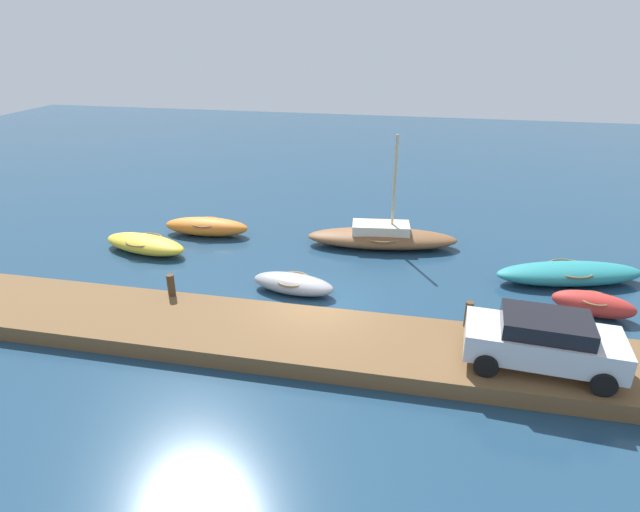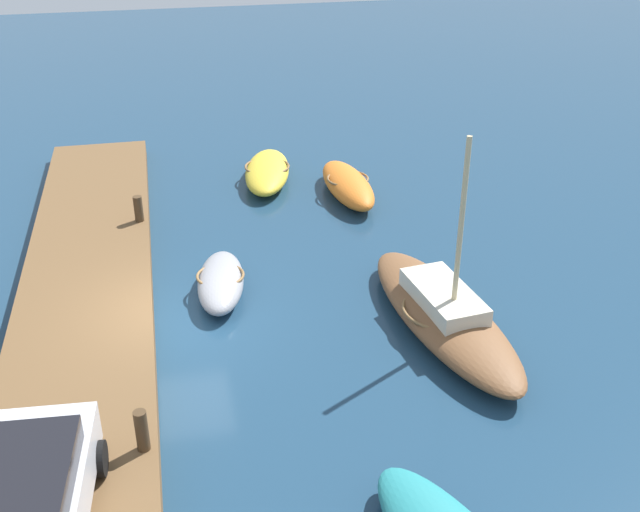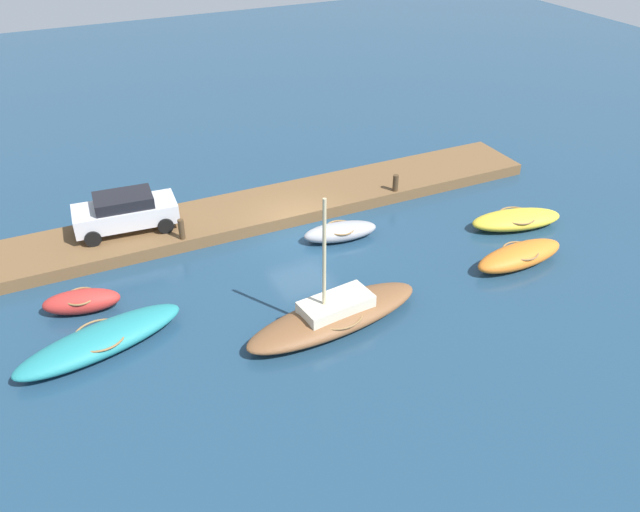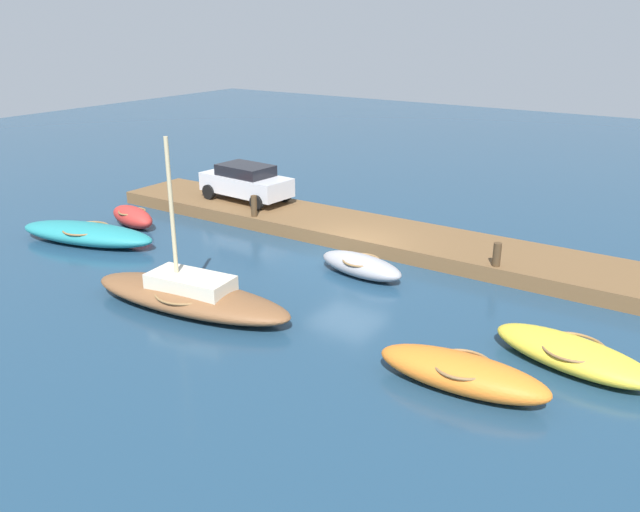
{
  "view_description": "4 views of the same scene",
  "coord_description": "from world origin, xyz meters",
  "px_view_note": "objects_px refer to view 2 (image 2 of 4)",
  "views": [
    {
      "loc": [
        3.18,
        -15.11,
        9.1
      ],
      "look_at": [
        -0.31,
        1.69,
        1.36
      ],
      "focal_mm": 29.14,
      "sensor_mm": 36.0,
      "label": 1
    },
    {
      "loc": [
        15.89,
        0.17,
        10.15
      ],
      "look_at": [
        -1.37,
        3.9,
        0.73
      ],
      "focal_mm": 42.98,
      "sensor_mm": 36.0,
      "label": 2
    },
    {
      "loc": [
        9.4,
        21.72,
        13.85
      ],
      "look_at": [
        0.43,
        2.81,
        0.5
      ],
      "focal_mm": 36.39,
      "sensor_mm": 36.0,
      "label": 3
    },
    {
      "loc": [
        -11.08,
        18.38,
        7.92
      ],
      "look_at": [
        -0.14,
        2.05,
        0.7
      ],
      "focal_mm": 36.44,
      "sensor_mm": 36.0,
      "label": 4
    }
  ],
  "objects_px": {
    "mooring_post_west": "(138,209)",
    "rowboat_grey": "(221,282)",
    "mooring_post_mid_west": "(142,431)",
    "parked_car": "(26,504)",
    "sailboat_brown": "(444,313)",
    "rowboat_yellow": "(267,172)",
    "rowboat_orange": "(348,185)"
  },
  "relations": [
    {
      "from": "rowboat_yellow",
      "to": "mooring_post_west",
      "type": "xyz_separation_m",
      "value": [
        3.42,
        -4.29,
        0.54
      ]
    },
    {
      "from": "rowboat_grey",
      "to": "rowboat_yellow",
      "type": "relative_size",
      "value": 0.77
    },
    {
      "from": "rowboat_orange",
      "to": "mooring_post_west",
      "type": "distance_m",
      "value": 6.88
    },
    {
      "from": "mooring_post_mid_west",
      "to": "parked_car",
      "type": "xyz_separation_m",
      "value": [
        1.81,
        -1.7,
        0.4
      ]
    },
    {
      "from": "rowboat_grey",
      "to": "mooring_post_mid_west",
      "type": "xyz_separation_m",
      "value": [
        6.07,
        -1.98,
        0.58
      ]
    },
    {
      "from": "rowboat_orange",
      "to": "parked_car",
      "type": "height_order",
      "value": "parked_car"
    },
    {
      "from": "sailboat_brown",
      "to": "mooring_post_west",
      "type": "height_order",
      "value": "sailboat_brown"
    },
    {
      "from": "sailboat_brown",
      "to": "mooring_post_mid_west",
      "type": "height_order",
      "value": "sailboat_brown"
    },
    {
      "from": "rowboat_orange",
      "to": "mooring_post_mid_west",
      "type": "bearing_deg",
      "value": -32.98
    },
    {
      "from": "rowboat_yellow",
      "to": "parked_car",
      "type": "relative_size",
      "value": 1.01
    },
    {
      "from": "sailboat_brown",
      "to": "rowboat_orange",
      "type": "xyz_separation_m",
      "value": [
        -8.14,
        -0.3,
        -0.04
      ]
    },
    {
      "from": "mooring_post_mid_west",
      "to": "rowboat_grey",
      "type": "bearing_deg",
      "value": 161.93
    },
    {
      "from": "sailboat_brown",
      "to": "parked_car",
      "type": "height_order",
      "value": "sailboat_brown"
    },
    {
      "from": "rowboat_grey",
      "to": "rowboat_yellow",
      "type": "height_order",
      "value": "rowboat_yellow"
    },
    {
      "from": "mooring_post_mid_west",
      "to": "parked_car",
      "type": "height_order",
      "value": "parked_car"
    },
    {
      "from": "rowboat_orange",
      "to": "mooring_post_west",
      "type": "xyz_separation_m",
      "value": [
        1.59,
        -6.68,
        0.49
      ]
    },
    {
      "from": "mooring_post_mid_west",
      "to": "sailboat_brown",
      "type": "bearing_deg",
      "value": 115.41
    },
    {
      "from": "sailboat_brown",
      "to": "parked_car",
      "type": "xyz_separation_m",
      "value": [
        5.12,
        -8.68,
        0.88
      ]
    },
    {
      "from": "rowboat_grey",
      "to": "mooring_post_mid_west",
      "type": "relative_size",
      "value": 3.85
    },
    {
      "from": "mooring_post_west",
      "to": "mooring_post_mid_west",
      "type": "relative_size",
      "value": 0.91
    },
    {
      "from": "sailboat_brown",
      "to": "rowboat_orange",
      "type": "height_order",
      "value": "sailboat_brown"
    },
    {
      "from": "mooring_post_west",
      "to": "sailboat_brown",
      "type": "bearing_deg",
      "value": 46.8
    },
    {
      "from": "mooring_post_mid_west",
      "to": "parked_car",
      "type": "bearing_deg",
      "value": -43.2
    },
    {
      "from": "rowboat_grey",
      "to": "mooring_post_west",
      "type": "bearing_deg",
      "value": -144.64
    },
    {
      "from": "parked_car",
      "to": "rowboat_grey",
      "type": "bearing_deg",
      "value": 159.27
    },
    {
      "from": "sailboat_brown",
      "to": "rowboat_orange",
      "type": "bearing_deg",
      "value": 175.27
    },
    {
      "from": "rowboat_yellow",
      "to": "mooring_post_mid_west",
      "type": "bearing_deg",
      "value": -5.75
    },
    {
      "from": "rowboat_yellow",
      "to": "sailboat_brown",
      "type": "height_order",
      "value": "sailboat_brown"
    },
    {
      "from": "sailboat_brown",
      "to": "mooring_post_west",
      "type": "bearing_deg",
      "value": -140.03
    },
    {
      "from": "rowboat_grey",
      "to": "mooring_post_mid_west",
      "type": "height_order",
      "value": "mooring_post_mid_west"
    },
    {
      "from": "mooring_post_west",
      "to": "rowboat_grey",
      "type": "bearing_deg",
      "value": 27.56
    },
    {
      "from": "rowboat_grey",
      "to": "rowboat_orange",
      "type": "distance_m",
      "value": 7.15
    }
  ]
}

